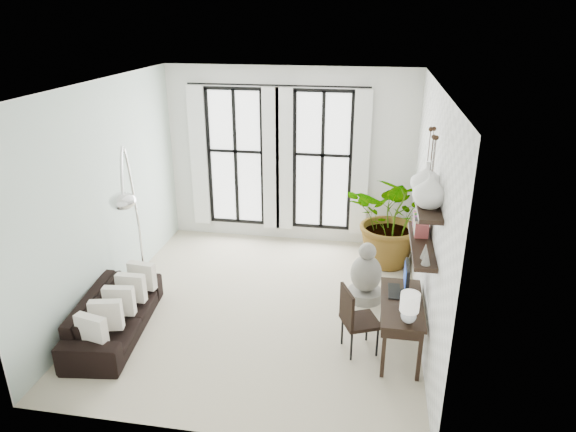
% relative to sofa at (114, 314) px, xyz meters
% --- Properties ---
extents(floor, '(5.00, 5.00, 0.00)m').
position_rel_sofa_xyz_m(floor, '(1.80, 0.98, -0.28)').
color(floor, beige).
rests_on(floor, ground).
extents(ceiling, '(5.00, 5.00, 0.00)m').
position_rel_sofa_xyz_m(ceiling, '(1.80, 0.98, 2.92)').
color(ceiling, white).
rests_on(ceiling, wall_back).
extents(wall_left, '(0.00, 5.00, 5.00)m').
position_rel_sofa_xyz_m(wall_left, '(-0.45, 0.98, 1.32)').
color(wall_left, silver).
rests_on(wall_left, floor).
extents(wall_right, '(0.00, 5.00, 5.00)m').
position_rel_sofa_xyz_m(wall_right, '(4.05, 0.98, 1.32)').
color(wall_right, white).
rests_on(wall_right, floor).
extents(wall_back, '(4.50, 0.00, 4.50)m').
position_rel_sofa_xyz_m(wall_back, '(1.80, 3.48, 1.32)').
color(wall_back, white).
rests_on(wall_back, floor).
extents(windows, '(3.26, 0.13, 2.65)m').
position_rel_sofa_xyz_m(windows, '(1.60, 3.41, 1.28)').
color(windows, white).
rests_on(windows, wall_back).
extents(wall_shelves, '(0.25, 1.30, 0.60)m').
position_rel_sofa_xyz_m(wall_shelves, '(3.91, 0.27, 1.44)').
color(wall_shelves, black).
rests_on(wall_shelves, wall_right).
extents(sofa, '(0.99, 2.02, 0.57)m').
position_rel_sofa_xyz_m(sofa, '(0.00, 0.00, 0.00)').
color(sofa, black).
rests_on(sofa, floor).
extents(throw_pillows, '(0.40, 1.52, 0.40)m').
position_rel_sofa_xyz_m(throw_pillows, '(0.10, -0.00, 0.22)').
color(throw_pillows, silver).
rests_on(throw_pillows, sofa).
extents(plant, '(1.83, 1.71, 1.65)m').
position_rel_sofa_xyz_m(plant, '(3.70, 2.70, 0.54)').
color(plant, '#2D7228').
rests_on(plant, floor).
extents(desk, '(0.51, 1.21, 1.11)m').
position_rel_sofa_xyz_m(desk, '(3.75, 0.17, 0.40)').
color(desk, black).
rests_on(desk, floor).
extents(desk_chair, '(0.56, 0.56, 0.90)m').
position_rel_sofa_xyz_m(desk_chair, '(3.18, 0.12, 0.23)').
color(desk_chair, black).
rests_on(desk_chair, floor).
extents(arc_lamp, '(0.75, 1.46, 2.46)m').
position_rel_sofa_xyz_m(arc_lamp, '(0.10, 0.60, 1.61)').
color(arc_lamp, silver).
rests_on(arc_lamp, floor).
extents(buddha, '(0.52, 0.52, 0.93)m').
position_rel_sofa_xyz_m(buddha, '(3.29, 1.43, 0.11)').
color(buddha, gray).
rests_on(buddha, floor).
extents(vase_a, '(0.37, 0.37, 0.38)m').
position_rel_sofa_xyz_m(vase_a, '(3.91, -0.02, 1.98)').
color(vase_a, white).
rests_on(vase_a, shelf_upper).
extents(vase_b, '(0.37, 0.37, 0.38)m').
position_rel_sofa_xyz_m(vase_b, '(3.91, 0.38, 1.98)').
color(vase_b, white).
rests_on(vase_b, shelf_upper).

